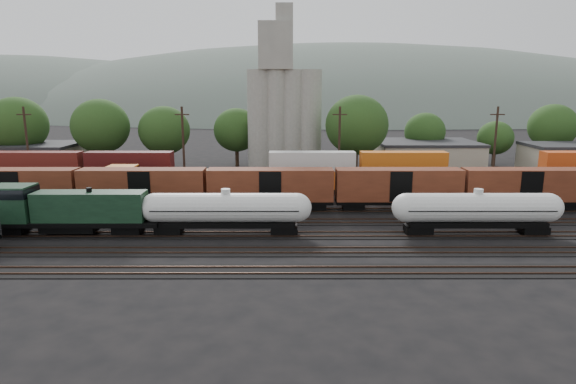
{
  "coord_description": "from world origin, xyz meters",
  "views": [
    {
      "loc": [
        4.0,
        -51.83,
        14.43
      ],
      "look_at": [
        4.09,
        2.0,
        3.0
      ],
      "focal_mm": 30.0,
      "sensor_mm": 36.0,
      "label": 1
    }
  ],
  "objects_px": {
    "green_locomotive": "(59,209)",
    "grain_silo": "(283,108)",
    "orange_locomotive": "(157,183)",
    "tank_car_a": "(226,210)"
  },
  "relations": [
    {
      "from": "green_locomotive",
      "to": "tank_car_a",
      "type": "bearing_deg",
      "value": -0.0
    },
    {
      "from": "green_locomotive",
      "to": "tank_car_a",
      "type": "relative_size",
      "value": 1.06
    },
    {
      "from": "tank_car_a",
      "to": "orange_locomotive",
      "type": "bearing_deg",
      "value": 125.94
    },
    {
      "from": "tank_car_a",
      "to": "orange_locomotive",
      "type": "relative_size",
      "value": 0.95
    },
    {
      "from": "tank_car_a",
      "to": "orange_locomotive",
      "type": "distance_m",
      "value": 18.53
    },
    {
      "from": "green_locomotive",
      "to": "grain_silo",
      "type": "bearing_deg",
      "value": 61.53
    },
    {
      "from": "green_locomotive",
      "to": "orange_locomotive",
      "type": "height_order",
      "value": "green_locomotive"
    },
    {
      "from": "green_locomotive",
      "to": "grain_silo",
      "type": "relative_size",
      "value": 0.63
    },
    {
      "from": "orange_locomotive",
      "to": "grain_silo",
      "type": "relative_size",
      "value": 0.62
    },
    {
      "from": "green_locomotive",
      "to": "orange_locomotive",
      "type": "bearing_deg",
      "value": 68.43
    }
  ]
}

